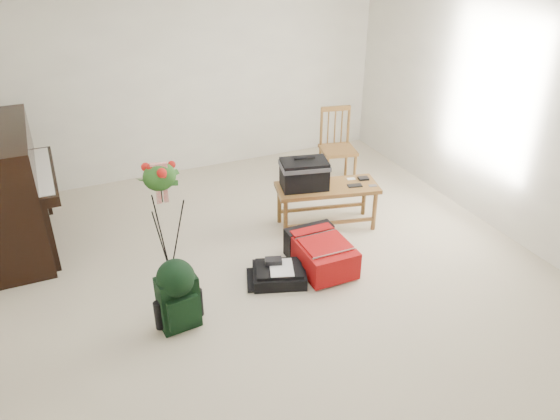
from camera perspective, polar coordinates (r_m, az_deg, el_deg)
name	(u,v)px	position (r m, az deg, el deg)	size (l,w,h in m)	color
floor	(282,278)	(5.16, 0.16, -7.12)	(5.00, 5.50, 0.01)	#B8AB94
wall_back	(191,75)	(7.01, -9.24, 13.78)	(5.00, 0.04, 2.50)	beige
wall_right	(512,115)	(5.95, 23.09, 9.11)	(0.04, 5.50, 2.50)	beige
piano	(12,193)	(5.96, -26.21, 1.61)	(0.71, 1.50, 1.25)	black
bench	(313,180)	(5.66, 3.42, 3.18)	(1.14, 0.66, 0.83)	brown
dining_chair	(337,147)	(6.82, 5.95, 6.52)	(0.48, 0.48, 0.94)	brown
red_suitcase	(319,250)	(5.28, 4.08, -4.22)	(0.49, 0.70, 0.30)	#A80716
black_duffel	(279,274)	(5.09, -0.10, -6.67)	(0.58, 0.52, 0.20)	black
green_backpack	(177,292)	(4.50, -10.69, -8.38)	(0.34, 0.31, 0.63)	black
flower_stand	(165,221)	(5.01, -11.95, -1.15)	(0.44, 0.44, 1.19)	black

